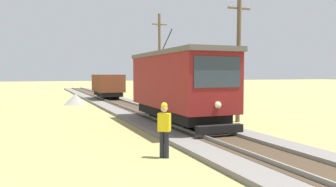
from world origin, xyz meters
TOP-DOWN VIEW (x-y plane):
  - red_tram at (0.00, 13.49)m, footprint 2.60×8.54m
  - freight_car at (0.00, 31.58)m, footprint 2.40×5.20m
  - utility_pole_near_tram at (3.76, 13.77)m, footprint 1.40×0.29m
  - utility_pole_mid at (3.76, 26.58)m, footprint 1.40×0.42m
  - gravel_pile at (-3.53, 28.19)m, footprint 2.04×2.04m
  - track_worker at (-2.98, 7.65)m, footprint 0.45×0.43m

SIDE VIEW (x-z plane):
  - gravel_pile at x=-3.53m, z-range 0.00..0.95m
  - track_worker at x=-2.98m, z-range 0.09..1.88m
  - freight_car at x=0.00m, z-range 0.40..2.71m
  - red_tram at x=0.00m, z-range -0.20..4.59m
  - utility_pole_near_tram at x=3.76m, z-range 0.10..7.25m
  - utility_pole_mid at x=3.76m, z-range 0.10..8.22m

